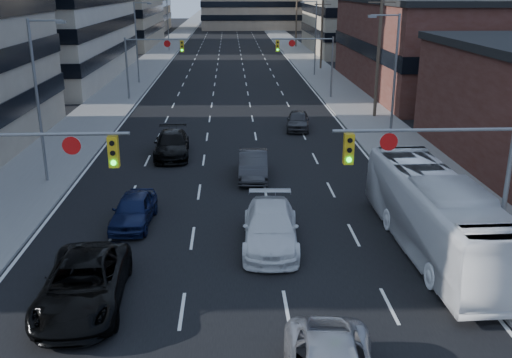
{
  "coord_description": "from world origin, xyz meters",
  "views": [
    {
      "loc": [
        -0.04,
        -11.15,
        10.55
      ],
      "look_at": [
        1.09,
        13.57,
        2.2
      ],
      "focal_mm": 40.0,
      "sensor_mm": 36.0,
      "label": 1
    }
  ],
  "objects_px": {
    "white_van": "(271,227)",
    "transit_bus": "(436,215)",
    "sedan_blue": "(134,210)",
    "black_pickup": "(83,284)"
  },
  "relations": [
    {
      "from": "white_van",
      "to": "transit_bus",
      "type": "bearing_deg",
      "value": -3.94
    },
    {
      "from": "black_pickup",
      "to": "white_van",
      "type": "relative_size",
      "value": 1.05
    },
    {
      "from": "black_pickup",
      "to": "white_van",
      "type": "distance_m",
      "value": 8.22
    },
    {
      "from": "black_pickup",
      "to": "white_van",
      "type": "bearing_deg",
      "value": 31.32
    },
    {
      "from": "white_van",
      "to": "transit_bus",
      "type": "relative_size",
      "value": 0.48
    },
    {
      "from": "white_van",
      "to": "sedan_blue",
      "type": "height_order",
      "value": "white_van"
    },
    {
      "from": "white_van",
      "to": "sedan_blue",
      "type": "xyz_separation_m",
      "value": [
        -6.21,
        2.57,
        -0.09
      ]
    },
    {
      "from": "sedan_blue",
      "to": "white_van",
      "type": "bearing_deg",
      "value": -19.4
    },
    {
      "from": "sedan_blue",
      "to": "black_pickup",
      "type": "bearing_deg",
      "value": -91.65
    },
    {
      "from": "white_van",
      "to": "transit_bus",
      "type": "xyz_separation_m",
      "value": [
        6.8,
        -0.86,
        0.81
      ]
    }
  ]
}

